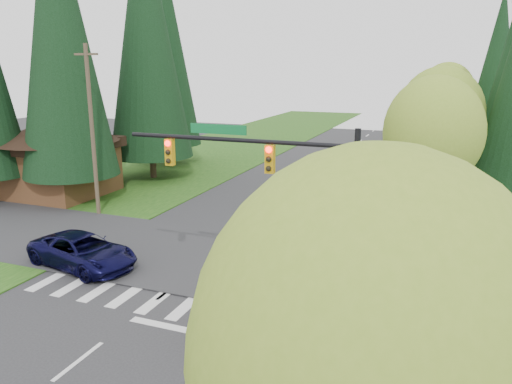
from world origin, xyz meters
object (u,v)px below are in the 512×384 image
Objects in this scene: parked_car_d at (401,149)px; parked_car_e at (393,142)px; parked_car_b at (369,170)px; suv_navy at (83,251)px; sedan_champagne at (253,304)px; parked_car_c at (373,166)px; parked_car_a at (361,210)px.

parked_car_e is (-1.40, 5.91, -0.17)m from parked_car_d.
parked_car_e is at bearing 90.25° from parked_car_b.
parked_car_d reaches higher than suv_navy.
sedan_champagne is 9.24m from suv_navy.
suv_navy is (-8.99, 2.10, -0.06)m from sedan_champagne.
parked_car_e is at bearing 87.16° from parked_car_c.
parked_car_a is at bearing -88.43° from parked_car_d.
parked_car_c is 0.91× the size of parked_car_e.
sedan_champagne is 24.99m from parked_car_b.
suv_navy is 1.38× the size of parked_car_c.
parked_car_b is (0.04, 24.99, -0.08)m from sedan_champagne.
parked_car_d reaches higher than parked_car_b.
parked_car_a is 1.07× the size of parked_car_e.
parked_car_a is 0.98× the size of parked_car_d.
parked_car_a is at bearing -93.82° from parked_car_e.
suv_navy is at bearing -109.27° from parked_car_e.
parked_car_e is at bearing 97.80° from parked_car_a.
parked_car_d is (1.40, 9.08, 0.15)m from parked_car_c.
parked_car_a is at bearing -87.17° from parked_car_c.
parked_car_d is 1.09× the size of parked_car_e.
parked_car_e is (0.00, 14.99, -0.02)m from parked_car_c.
parked_car_a is at bearing -83.04° from parked_car_b.
parked_car_b is at bearing 88.00° from sedan_champagne.
parked_car_e is at bearing -0.91° from suv_navy.
parked_car_c is at bearing -96.57° from parked_car_e.
parked_car_a is (1.44, 13.09, -0.03)m from sedan_champagne.
parked_car_b is at bearing 101.75° from parked_car_a.
parked_car_c is at bearing 88.01° from sedan_champagne.
sedan_champagne reaches higher than parked_car_e.
parked_car_a is (10.43, 10.99, 0.03)m from suv_navy.
sedan_champagne is 27.21m from parked_car_c.
sedan_champagne reaches higher than parked_car_c.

